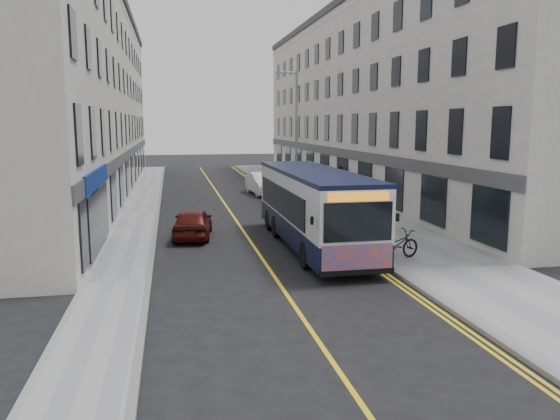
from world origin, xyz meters
name	(u,v)px	position (x,y,z in m)	size (l,w,h in m)	color
ground	(267,266)	(0.00, 0.00, 0.00)	(140.00, 140.00, 0.00)	black
pavement_east	(337,208)	(6.25, 12.00, 0.06)	(4.50, 64.00, 0.12)	#969699
pavement_west	(139,214)	(-5.00, 12.00, 0.06)	(2.00, 64.00, 0.12)	#969699
kerb_east	(300,209)	(4.00, 12.00, 0.07)	(0.18, 64.00, 0.13)	slate
kerb_west	(158,213)	(-4.00, 12.00, 0.07)	(0.18, 64.00, 0.13)	slate
road_centre_line	(230,212)	(0.00, 12.00, 0.00)	(0.12, 64.00, 0.01)	yellow
road_dbl_yellow_inner	(292,210)	(3.55, 12.00, 0.00)	(0.10, 64.00, 0.01)	yellow
road_dbl_yellow_outer	(295,210)	(3.75, 12.00, 0.00)	(0.10, 64.00, 0.01)	yellow
terrace_east	(370,102)	(11.50, 21.00, 6.50)	(6.00, 46.00, 13.00)	silver
terrace_west	(81,100)	(-9.00, 21.00, 6.50)	(6.00, 46.00, 13.00)	beige
streetlamp	(295,133)	(4.17, 14.00, 4.38)	(1.32, 0.18, 8.00)	gray
city_bus	(313,205)	(2.33, 2.62, 1.70)	(2.50, 10.70, 3.11)	black
bicycle	(396,245)	(4.61, -0.36, 0.65)	(0.70, 2.01, 1.06)	black
pedestrian_near	(312,195)	(4.49, 11.13, 0.97)	(0.62, 0.41, 1.69)	brown
pedestrian_far	(341,181)	(8.00, 16.78, 1.10)	(0.95, 0.74, 1.96)	black
car_white	(263,183)	(3.09, 19.29, 0.77)	(1.63, 4.66, 1.54)	white
car_maroon	(193,223)	(-2.35, 5.43, 0.67)	(1.58, 3.92, 1.33)	#47100B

